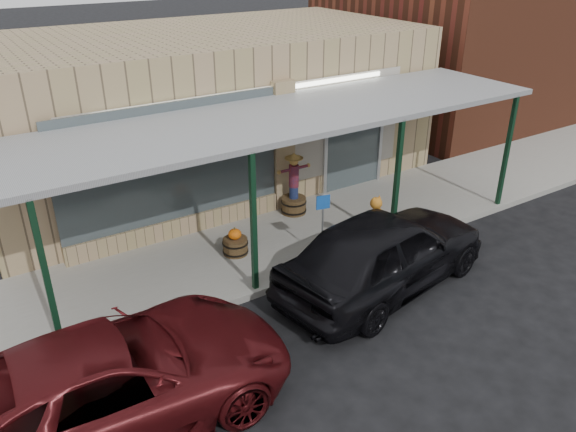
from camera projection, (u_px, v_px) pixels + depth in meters
ground at (396, 319)px, 10.50m from camera, size 120.00×120.00×0.00m
sidewalk at (292, 238)px, 13.18m from camera, size 40.00×3.20×0.15m
storefront at (203, 109)px, 15.72m from camera, size 12.00×6.25×4.20m
awning at (293, 117)px, 11.85m from camera, size 12.00×3.00×3.04m
block_buildings_near at (246, 36)px, 16.73m from camera, size 61.00×8.00×8.00m
barrel_scarecrow at (294, 193)px, 14.00m from camera, size 0.95×0.78×1.60m
barrel_pumpkin at (235, 244)px, 12.29m from camera, size 0.58×0.58×0.64m
handicap_sign at (323, 218)px, 11.82m from camera, size 0.30×0.09×1.48m
parked_sedan at (384, 251)px, 11.11m from camera, size 5.18×2.80×1.67m
car_maroon at (112, 380)px, 8.00m from camera, size 5.37×2.54×1.48m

